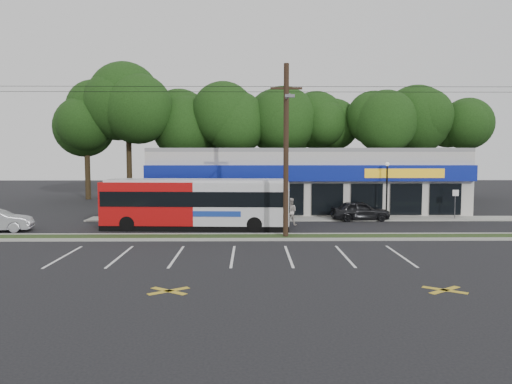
{
  "coord_description": "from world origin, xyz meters",
  "views": [
    {
      "loc": [
        0.94,
        -27.64,
        5.01
      ],
      "look_at": [
        1.32,
        5.0,
        2.37
      ],
      "focal_mm": 35.0,
      "sensor_mm": 36.0,
      "label": 1
    }
  ],
  "objects": [
    {
      "name": "sidewalk",
      "position": [
        5.0,
        9.0,
        0.05
      ],
      "size": [
        32.0,
        2.2,
        0.1
      ],
      "primitive_type": "cube",
      "color": "#9E9E93",
      "rests_on": "ground"
    },
    {
      "name": "car_dark",
      "position": [
        8.97,
        8.4,
        0.72
      ],
      "size": [
        4.35,
        2.01,
        1.44
      ],
      "primitive_type": "imported",
      "rotation": [
        0.0,
        0.0,
        1.64
      ],
      "color": "black",
      "rests_on": "ground"
    },
    {
      "name": "pedestrian_b",
      "position": [
        3.67,
        6.0,
        0.94
      ],
      "size": [
        1.05,
        0.9,
        1.88
      ],
      "primitive_type": "imported",
      "rotation": [
        0.0,
        0.0,
        2.91
      ],
      "color": "beige",
      "rests_on": "ground"
    },
    {
      "name": "ground",
      "position": [
        0.0,
        0.0,
        0.0
      ],
      "size": [
        120.0,
        120.0,
        0.0
      ],
      "primitive_type": "plane",
      "color": "black",
      "rests_on": "ground"
    },
    {
      "name": "curb_south",
      "position": [
        0.0,
        0.15,
        0.07
      ],
      "size": [
        40.0,
        0.25,
        0.14
      ],
      "primitive_type": "cube",
      "color": "#9E9E93",
      "rests_on": "ground"
    },
    {
      "name": "lamp_post",
      "position": [
        11.0,
        8.8,
        2.67
      ],
      "size": [
        0.3,
        0.3,
        4.25
      ],
      "color": "black",
      "rests_on": "ground"
    },
    {
      "name": "tree_line",
      "position": [
        4.0,
        26.0,
        8.42
      ],
      "size": [
        46.76,
        6.76,
        11.83
      ],
      "color": "black",
      "rests_on": "ground"
    },
    {
      "name": "metrobus",
      "position": [
        -2.56,
        4.5,
        1.71
      ],
      "size": [
        12.14,
        3.14,
        3.23
      ],
      "rotation": [
        0.0,
        0.0,
        -0.05
      ],
      "color": "#B40D0E",
      "rests_on": "ground"
    },
    {
      "name": "curb_north",
      "position": [
        0.0,
        1.85,
        0.07
      ],
      "size": [
        40.0,
        0.25,
        0.14
      ],
      "primitive_type": "cube",
      "color": "#9E9E93",
      "rests_on": "ground"
    },
    {
      "name": "sign_post",
      "position": [
        16.0,
        8.57,
        1.56
      ],
      "size": [
        0.45,
        0.1,
        2.23
      ],
      "color": "#59595E",
      "rests_on": "ground"
    },
    {
      "name": "pedestrian_a",
      "position": [
        2.0,
        8.5,
        0.88
      ],
      "size": [
        0.73,
        0.58,
        1.75
      ],
      "primitive_type": "imported",
      "rotation": [
        0.0,
        0.0,
        3.41
      ],
      "color": "beige",
      "rests_on": "ground"
    },
    {
      "name": "strip_mall",
      "position": [
        5.5,
        15.91,
        2.65
      ],
      "size": [
        25.0,
        12.55,
        5.3
      ],
      "color": "#BAB6AC",
      "rests_on": "ground"
    },
    {
      "name": "grass_strip",
      "position": [
        0.0,
        1.0,
        0.06
      ],
      "size": [
        40.0,
        1.6,
        0.12
      ],
      "primitive_type": "cube",
      "color": "#293A17",
      "rests_on": "ground"
    },
    {
      "name": "utility_pole",
      "position": [
        2.83,
        0.93,
        5.41
      ],
      "size": [
        50.0,
        2.77,
        10.0
      ],
      "color": "black",
      "rests_on": "ground"
    }
  ]
}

